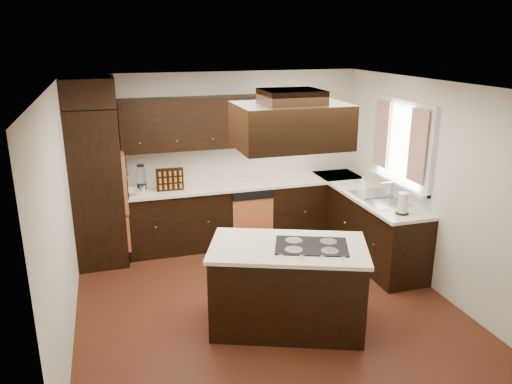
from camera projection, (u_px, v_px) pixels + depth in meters
floor at (263, 301)px, 5.88m from camera, size 4.20×4.20×0.02m
ceiling at (264, 84)px, 5.13m from camera, size 4.20×4.20×0.02m
wall_back at (220, 157)px, 7.44m from camera, size 4.20×0.02×2.50m
wall_front at (352, 288)px, 3.58m from camera, size 4.20×0.02×2.50m
wall_left at (60, 219)px, 4.93m from camera, size 0.02×4.20×2.50m
wall_right at (427, 184)px, 6.09m from camera, size 0.02×4.20×2.50m
oven_column at (97, 187)px, 6.63m from camera, size 0.65×0.75×2.12m
wall_oven_face at (124, 180)px, 6.71m from camera, size 0.05×0.62×0.78m
base_cabinets_back at (228, 215)px, 7.40m from camera, size 2.93×0.60×0.88m
base_cabinets_right at (364, 223)px, 7.07m from camera, size 0.60×2.40×0.88m
countertop_back at (228, 186)px, 7.25m from camera, size 2.93×0.63×0.04m
countertop_right at (366, 193)px, 6.93m from camera, size 0.63×2.40×0.04m
upper_cabinets at (192, 123)px, 6.99m from camera, size 2.00×0.34×0.72m
dishwasher_front at (253, 222)px, 7.23m from camera, size 0.60×0.05×0.72m
window_frame at (402, 143)px, 6.46m from camera, size 0.06×1.32×1.12m
window_pane at (404, 143)px, 6.47m from camera, size 0.00×1.20×1.00m
curtain_left at (418, 146)px, 6.05m from camera, size 0.02×0.34×0.90m
curtain_right at (382, 134)px, 6.81m from camera, size 0.02×0.34×0.90m
sink_rim at (380, 198)px, 6.60m from camera, size 0.52×0.84×0.01m
island at (287, 288)px, 5.26m from camera, size 1.76×1.36×0.88m
island_top at (288, 248)px, 5.12m from camera, size 1.83×1.43×0.04m
cooktop at (311, 246)px, 5.10m from camera, size 0.86×0.72×0.01m
range_hood at (291, 126)px, 4.76m from camera, size 1.05×0.72×0.42m
hood_duct at (291, 96)px, 4.68m from camera, size 0.55×0.50×0.13m
blender_base at (142, 188)px, 6.90m from camera, size 0.15×0.15×0.10m
blender_pitcher at (141, 175)px, 6.85m from camera, size 0.13×0.13×0.26m
spice_rack at (170, 179)px, 6.93m from camera, size 0.37×0.10×0.31m
mixing_bowl at (133, 192)px, 6.78m from camera, size 0.30×0.30×0.07m
soap_bottle at (362, 183)px, 6.96m from camera, size 0.12×0.12×0.19m
paper_towel at (403, 204)px, 5.99m from camera, size 0.13×0.13×0.27m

